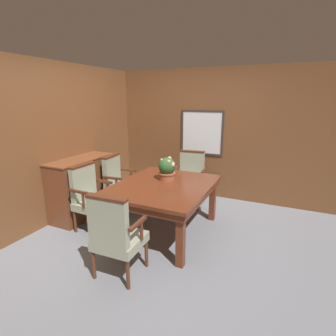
{
  "coord_description": "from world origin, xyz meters",
  "views": [
    {
      "loc": [
        1.58,
        -2.99,
        1.91
      ],
      "look_at": [
        0.05,
        0.32,
        0.93
      ],
      "focal_mm": 28.0,
      "sensor_mm": 36.0,
      "label": 1
    }
  ],
  "objects_px": {
    "chair_left_near": "(90,196)",
    "potted_plant": "(167,169)",
    "chair_head_near": "(115,234)",
    "chair_left_far": "(118,182)",
    "sideboard_cabinet": "(83,187)",
    "dining_table": "(164,190)",
    "chair_head_far": "(190,177)"
  },
  "relations": [
    {
      "from": "potted_plant",
      "to": "sideboard_cabinet",
      "type": "bearing_deg",
      "value": -170.38
    },
    {
      "from": "dining_table",
      "to": "chair_left_near",
      "type": "height_order",
      "value": "chair_left_near"
    },
    {
      "from": "chair_left_near",
      "to": "potted_plant",
      "type": "bearing_deg",
      "value": -57.54
    },
    {
      "from": "dining_table",
      "to": "chair_head_far",
      "type": "xyz_separation_m",
      "value": [
        -0.02,
        1.16,
        -0.12
      ]
    },
    {
      "from": "dining_table",
      "to": "chair_head_far",
      "type": "height_order",
      "value": "chair_head_far"
    },
    {
      "from": "dining_table",
      "to": "chair_head_near",
      "type": "distance_m",
      "value": 1.14
    },
    {
      "from": "dining_table",
      "to": "sideboard_cabinet",
      "type": "distance_m",
      "value": 1.48
    },
    {
      "from": "potted_plant",
      "to": "sideboard_cabinet",
      "type": "xyz_separation_m",
      "value": [
        -1.43,
        -0.24,
        -0.41
      ]
    },
    {
      "from": "sideboard_cabinet",
      "to": "chair_head_near",
      "type": "bearing_deg",
      "value": -37.18
    },
    {
      "from": "chair_left_far",
      "to": "chair_head_far",
      "type": "height_order",
      "value": "same"
    },
    {
      "from": "chair_left_far",
      "to": "chair_head_far",
      "type": "relative_size",
      "value": 1.0
    },
    {
      "from": "chair_head_near",
      "to": "chair_left_far",
      "type": "xyz_separation_m",
      "value": [
        -1.0,
        1.47,
        0.0
      ]
    },
    {
      "from": "chair_head_near",
      "to": "potted_plant",
      "type": "distance_m",
      "value": 1.4
    },
    {
      "from": "dining_table",
      "to": "chair_head_far",
      "type": "bearing_deg",
      "value": 91.04
    },
    {
      "from": "chair_head_near",
      "to": "chair_head_far",
      "type": "height_order",
      "value": "same"
    },
    {
      "from": "chair_left_near",
      "to": "dining_table",
      "type": "bearing_deg",
      "value": -68.49
    },
    {
      "from": "potted_plant",
      "to": "chair_left_near",
      "type": "bearing_deg",
      "value": -149.42
    },
    {
      "from": "dining_table",
      "to": "chair_left_far",
      "type": "height_order",
      "value": "chair_left_far"
    },
    {
      "from": "chair_left_near",
      "to": "potted_plant",
      "type": "distance_m",
      "value": 1.2
    },
    {
      "from": "chair_head_far",
      "to": "sideboard_cabinet",
      "type": "height_order",
      "value": "chair_head_far"
    },
    {
      "from": "chair_left_far",
      "to": "chair_head_far",
      "type": "xyz_separation_m",
      "value": [
        1.0,
        0.82,
        0.0
      ]
    },
    {
      "from": "chair_left_near",
      "to": "sideboard_cabinet",
      "type": "height_order",
      "value": "chair_left_near"
    },
    {
      "from": "chair_head_near",
      "to": "potted_plant",
      "type": "height_order",
      "value": "potted_plant"
    },
    {
      "from": "chair_head_near",
      "to": "chair_head_far",
      "type": "distance_m",
      "value": 2.3
    },
    {
      "from": "chair_head_near",
      "to": "chair_head_far",
      "type": "xyz_separation_m",
      "value": [
        -0.0,
        2.3,
        0.0
      ]
    },
    {
      "from": "chair_left_near",
      "to": "chair_left_far",
      "type": "xyz_separation_m",
      "value": [
        0.0,
        0.7,
        0.0
      ]
    },
    {
      "from": "dining_table",
      "to": "chair_left_near",
      "type": "bearing_deg",
      "value": -160.36
    },
    {
      "from": "dining_table",
      "to": "chair_left_near",
      "type": "distance_m",
      "value": 1.09
    },
    {
      "from": "sideboard_cabinet",
      "to": "chair_head_far",
      "type": "bearing_deg",
      "value": 39.29
    },
    {
      "from": "chair_head_near",
      "to": "chair_left_far",
      "type": "height_order",
      "value": "same"
    },
    {
      "from": "chair_left_far",
      "to": "potted_plant",
      "type": "distance_m",
      "value": 1.05
    },
    {
      "from": "chair_left_far",
      "to": "sideboard_cabinet",
      "type": "bearing_deg",
      "value": 123.51
    }
  ]
}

